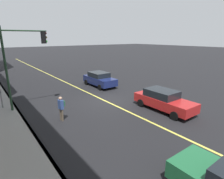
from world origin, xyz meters
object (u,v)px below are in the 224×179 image
car_red (163,100)px  car_navy (99,79)px  pedestrian_with_backpack (61,107)px  traffic_light_mast (21,55)px

car_red → car_navy: (8.82, -0.00, 0.02)m
car_red → car_navy: car_navy is taller
pedestrian_with_backpack → traffic_light_mast: 4.91m
car_red → pedestrian_with_backpack: 7.41m
car_red → car_navy: 8.82m
car_navy → traffic_light_mast: bearing=106.8°
pedestrian_with_backpack → car_navy: bearing=-48.8°
traffic_light_mast → pedestrian_with_backpack: bearing=-160.1°
car_red → traffic_light_mast: traffic_light_mast is taller
car_red → pedestrian_with_backpack: pedestrian_with_backpack is taller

